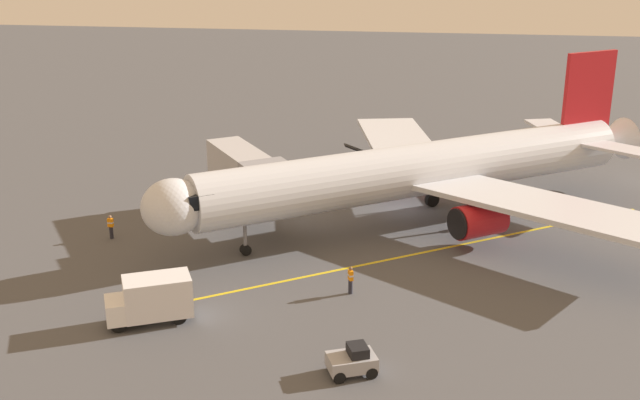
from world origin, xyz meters
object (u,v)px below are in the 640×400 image
box_truck_starboard_side (150,299)px  belt_loader_rear_apron (379,161)px  tug_near_nose (352,361)px  jet_bridge (249,174)px  airplane (423,170)px  ground_crew_marshaller (111,227)px  ground_crew_wing_walker (351,280)px

box_truck_starboard_side → belt_loader_rear_apron: (-9.99, -31.11, -0.67)m
tug_near_nose → jet_bridge: bearing=-63.4°
belt_loader_rear_apron → tug_near_nose: bearing=92.5°
tug_near_nose → box_truck_starboard_side: size_ratio=0.54×
jet_bridge → tug_near_nose: bearing=116.6°
box_truck_starboard_side → belt_loader_rear_apron: bearing=-107.8°
box_truck_starboard_side → airplane: bearing=-128.3°
ground_crew_marshaller → ground_crew_wing_walker: bearing=160.5°
airplane → box_truck_starboard_side: size_ratio=7.04×
tug_near_nose → box_truck_starboard_side: bearing=-17.3°
airplane → box_truck_starboard_side: bearing=51.7°
ground_crew_marshaller → tug_near_nose: size_ratio=0.63×
ground_crew_marshaller → box_truck_starboard_side: 13.42m
jet_bridge → tug_near_nose: (-9.68, 19.36, -3.06)m
airplane → ground_crew_marshaller: 22.40m
ground_crew_wing_walker → box_truck_starboard_side: bearing=26.6°
box_truck_starboard_side → belt_loader_rear_apron: size_ratio=1.05×
tug_near_nose → box_truck_starboard_side: (11.49, -3.58, 0.68)m
jet_bridge → ground_crew_wing_walker: jet_bridge is taller
airplane → belt_loader_rear_apron: (4.14, -13.24, -3.29)m
jet_bridge → box_truck_starboard_side: size_ratio=2.09×
ground_crew_wing_walker → belt_loader_rear_apron: 25.91m
ground_crew_marshaller → belt_loader_rear_apron: 26.10m
jet_bridge → box_truck_starboard_side: 16.06m
ground_crew_marshaller → tug_near_nose: bearing=141.2°
airplane → jet_bridge: size_ratio=3.37×
ground_crew_marshaller → tug_near_nose: 23.85m
tug_near_nose → belt_loader_rear_apron: belt_loader_rear_apron is taller
jet_bridge → ground_crew_marshaller: (8.90, 4.40, -2.88)m
airplane → tug_near_nose: size_ratio=12.99×
airplane → box_truck_starboard_side: (14.12, 17.86, -2.62)m
airplane → ground_crew_marshaller: airplane is taller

